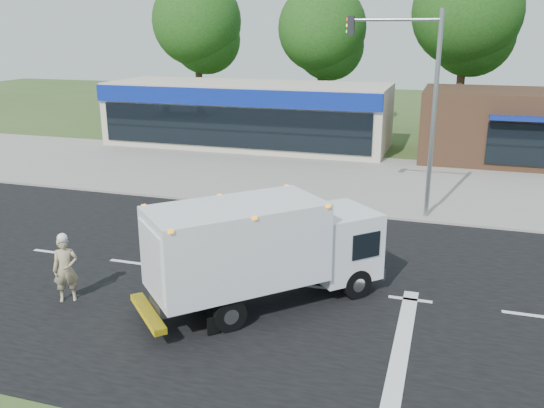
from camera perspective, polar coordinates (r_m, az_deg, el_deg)
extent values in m
plane|color=#385123|center=(17.16, 3.42, -8.13)|extent=(120.00, 120.00, 0.00)
cube|color=black|center=(17.16, 3.42, -8.11)|extent=(60.00, 14.00, 0.02)
cube|color=gray|center=(24.67, 8.09, -0.22)|extent=(60.00, 2.40, 0.12)
cube|color=gray|center=(30.22, 9.94, 2.79)|extent=(60.00, 9.00, 0.02)
cube|color=silver|center=(21.02, -21.19, -4.43)|extent=(1.20, 0.15, 0.01)
cube|color=silver|center=(19.35, -14.16, -5.59)|extent=(1.20, 0.15, 0.01)
cube|color=silver|center=(18.04, -5.93, -6.84)|extent=(1.20, 0.15, 0.01)
cube|color=silver|center=(17.16, 3.42, -8.07)|extent=(1.20, 0.15, 0.01)
cube|color=silver|center=(16.77, 13.53, -9.16)|extent=(1.20, 0.15, 0.01)
cube|color=silver|center=(16.91, 23.85, -9.98)|extent=(1.20, 0.15, 0.01)
cube|color=silver|center=(14.13, 12.56, -14.36)|extent=(0.40, 7.00, 0.01)
cube|color=black|center=(15.53, -3.44, -8.37)|extent=(3.84, 3.84, 0.32)
cube|color=white|center=(16.68, 6.65, -3.75)|extent=(2.65, 2.65, 1.90)
cube|color=black|center=(17.09, 9.06, -2.69)|extent=(1.31, 1.31, 0.81)
cube|color=white|center=(15.03, -3.53, -4.00)|extent=(4.74, 4.73, 2.13)
cube|color=silver|center=(14.34, -11.90, -5.59)|extent=(1.32, 1.32, 1.72)
cube|color=yellow|center=(14.87, -12.19, -10.53)|extent=(1.76, 1.76, 0.16)
cube|color=orange|center=(14.69, -3.60, -0.20)|extent=(4.63, 4.63, 0.07)
cylinder|color=black|center=(17.72, 5.11, -5.80)|extent=(0.81, 0.81, 0.87)
cylinder|color=black|center=(16.43, 8.35, -7.82)|extent=(0.81, 0.81, 0.87)
cylinder|color=black|center=(16.16, -6.83, -8.19)|extent=(0.81, 0.81, 0.87)
cylinder|color=black|center=(14.65, -4.25, -10.89)|extent=(0.81, 0.81, 0.87)
imported|color=tan|center=(16.90, -19.76, -6.09)|extent=(0.82, 0.75, 1.88)
sphere|color=white|center=(16.58, -20.07, -3.20)|extent=(0.28, 0.28, 0.28)
cube|color=beige|center=(37.70, -2.43, 8.89)|extent=(18.00, 6.00, 4.00)
cube|color=navy|center=(34.69, -4.19, 10.49)|extent=(18.00, 0.30, 1.00)
cube|color=black|center=(34.94, -4.13, 7.55)|extent=(17.00, 0.12, 2.40)
cube|color=#382316|center=(35.66, 22.76, 7.13)|extent=(10.00, 6.00, 4.00)
cube|color=navy|center=(32.48, 23.36, 7.84)|extent=(3.00, 1.20, 0.20)
cube|color=black|center=(32.74, 23.07, 5.44)|extent=(3.00, 0.12, 2.20)
cylinder|color=gray|center=(22.95, 15.71, 8.14)|extent=(0.18, 0.18, 8.00)
cylinder|color=gray|center=(22.84, 12.00, 17.43)|extent=(3.40, 0.12, 0.12)
cube|color=black|center=(23.06, 7.84, 17.12)|extent=(0.25, 0.25, 0.70)
cylinder|color=#332114|center=(47.53, -7.25, 12.46)|extent=(0.56, 0.56, 7.35)
sphere|color=#144614|center=(47.40, -7.45, 17.53)|extent=(6.93, 6.93, 6.93)
sphere|color=#144614|center=(47.65, -6.55, 15.91)|extent=(5.46, 5.46, 5.46)
cylinder|color=#332114|center=(44.35, 4.87, 11.91)|extent=(0.56, 0.56, 6.86)
sphere|color=#144614|center=(44.19, 5.00, 16.98)|extent=(6.47, 6.47, 6.47)
sphere|color=#144614|center=(44.58, 5.75, 15.32)|extent=(5.10, 5.10, 5.10)
cylinder|color=#332114|center=(43.24, 18.19, 11.67)|extent=(0.56, 0.56, 7.84)
sphere|color=#144614|center=(43.13, 18.76, 17.59)|extent=(7.39, 7.39, 7.39)
sphere|color=#144614|center=(43.62, 19.25, 15.61)|extent=(5.82, 5.82, 5.82)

